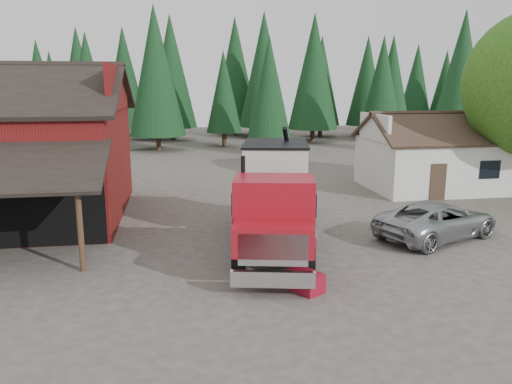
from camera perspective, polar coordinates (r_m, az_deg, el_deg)
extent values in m
plane|color=#494039|center=(15.89, 0.18, -10.53)|extent=(120.00, 120.00, 0.00)
cube|color=maroon|center=(24.60, -15.60, 11.42)|extent=(0.25, 7.00, 2.00)
cylinder|color=#382619|center=(17.52, -19.43, -4.21)|extent=(0.20, 0.20, 2.80)
cube|color=silver|center=(31.82, 19.88, 3.07)|extent=(8.00, 6.00, 3.00)
cube|color=#38281E|center=(30.28, 21.56, 6.81)|extent=(8.60, 3.42, 1.80)
cube|color=#38281E|center=(32.89, 18.90, 7.36)|extent=(8.60, 3.42, 1.80)
cube|color=silver|center=(29.83, 13.40, 7.25)|extent=(0.20, 4.20, 1.50)
cube|color=silver|center=(33.70, 26.17, 6.88)|extent=(0.20, 4.20, 1.50)
cube|color=#38281E|center=(28.58, 20.08, 1.07)|extent=(0.90, 0.06, 2.00)
cube|color=black|center=(30.05, 25.16, 2.33)|extent=(1.20, 0.06, 1.00)
sphere|color=#245012|center=(31.15, 26.89, 8.79)|extent=(4.40, 4.40, 4.40)
cylinder|color=#382619|center=(45.56, 1.49, 5.43)|extent=(0.44, 0.44, 1.60)
cone|color=black|center=(45.25, 1.53, 11.86)|extent=(3.96, 3.96, 9.00)
cylinder|color=#382619|center=(47.55, 21.83, 4.85)|extent=(0.44, 0.44, 1.60)
cone|color=black|center=(47.25, 22.42, 12.20)|extent=(4.84, 4.84, 11.00)
cylinder|color=#382619|center=(48.78, -11.08, 5.66)|extent=(0.44, 0.44, 1.60)
cone|color=black|center=(48.51, -11.40, 13.42)|extent=(5.28, 5.28, 12.00)
cylinder|color=black|center=(16.34, -1.99, -7.66)|extent=(0.61, 1.24, 1.18)
cylinder|color=black|center=(16.31, 6.02, -7.75)|extent=(0.61, 1.24, 1.18)
cylinder|color=black|center=(21.25, -0.86, -2.94)|extent=(0.61, 1.24, 1.18)
cylinder|color=black|center=(21.24, 5.25, -3.01)|extent=(0.61, 1.24, 1.18)
cylinder|color=black|center=(22.71, -0.62, -1.96)|extent=(0.61, 1.24, 1.18)
cylinder|color=black|center=(22.69, 5.09, -2.01)|extent=(0.61, 1.24, 1.18)
cube|color=black|center=(19.44, 2.15, -3.08)|extent=(3.07, 9.30, 0.43)
cube|color=silver|center=(14.73, 1.92, -9.93)|extent=(2.46, 0.70, 0.48)
cube|color=silver|center=(14.53, 1.95, -6.62)|extent=(2.02, 0.53, 0.97)
cube|color=maroon|center=(15.09, 1.99, -5.25)|extent=(2.66, 1.87, 0.91)
cube|color=maroon|center=(16.28, 2.07, -1.79)|extent=(2.90, 2.32, 1.99)
cube|color=black|center=(15.37, 2.04, -1.40)|extent=(2.23, 0.55, 0.97)
cylinder|color=black|center=(17.14, -1.47, 0.95)|extent=(0.18, 0.18, 1.94)
cube|color=black|center=(17.34, 2.12, -1.11)|extent=(2.61, 0.67, 1.72)
cube|color=black|center=(20.83, 2.20, -1.22)|extent=(3.97, 6.67, 0.17)
cube|color=beige|center=(20.52, 2.24, 3.11)|extent=(3.15, 3.98, 1.72)
cone|color=beige|center=(20.72, 2.22, 0.17)|extent=(2.80, 2.80, 0.75)
cube|color=black|center=(20.40, 2.26, 5.56)|extent=(3.28, 4.11, 0.09)
cylinder|color=black|center=(22.03, 3.96, 3.43)|extent=(1.25, 2.21, 3.28)
cube|color=maroon|center=(23.30, 0.69, 0.98)|extent=(0.81, 0.98, 0.48)
cylinder|color=silver|center=(17.34, 6.18, -5.42)|extent=(0.81, 1.18, 0.60)
imported|color=#A1A5A9|center=(21.55, 20.01, -3.01)|extent=(6.05, 4.52, 1.53)
cube|color=maroon|center=(15.41, 5.60, -10.12)|extent=(1.17, 1.30, 0.60)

